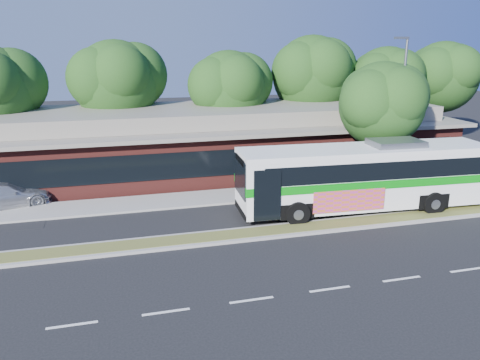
{
  "coord_description": "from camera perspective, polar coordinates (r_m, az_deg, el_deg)",
  "views": [
    {
      "loc": [
        -7.12,
        -19.02,
        8.69
      ],
      "look_at": [
        -1.29,
        3.08,
        2.0
      ],
      "focal_mm": 35.0,
      "sensor_mm": 36.0,
      "label": 1
    }
  ],
  "objects": [
    {
      "name": "sidewalk",
      "position": [
        27.78,
        0.83,
        -1.79
      ],
      "size": [
        44.0,
        2.6,
        0.12
      ],
      "primitive_type": "cube",
      "color": "gray",
      "rests_on": "ground"
    },
    {
      "name": "tree_bg_c",
      "position": [
        35.34,
        -0.78,
        11.29
      ],
      "size": [
        6.24,
        5.6,
        8.26
      ],
      "color": "black",
      "rests_on": "ground"
    },
    {
      "name": "transit_bus",
      "position": [
        25.68,
        15.04,
        0.9
      ],
      "size": [
        13.66,
        3.65,
        3.8
      ],
      "rotation": [
        0.0,
        0.0,
        -0.05
      ],
      "color": "white",
      "rests_on": "ground"
    },
    {
      "name": "tree_bg_b",
      "position": [
        35.27,
        -14.14,
        11.7
      ],
      "size": [
        6.69,
        6.0,
        9.0
      ],
      "color": "black",
      "rests_on": "ground"
    },
    {
      "name": "ground",
      "position": [
        22.09,
        5.32,
        -6.92
      ],
      "size": [
        120.0,
        120.0,
        0.0
      ],
      "primitive_type": "plane",
      "color": "black",
      "rests_on": "ground"
    },
    {
      "name": "tree_bg_e",
      "position": [
        40.5,
        17.76,
        11.39
      ],
      "size": [
        6.47,
        5.8,
        8.5
      ],
      "color": "black",
      "rests_on": "ground"
    },
    {
      "name": "lamp_post",
      "position": [
        30.31,
        18.97,
        8.27
      ],
      "size": [
        0.93,
        0.18,
        9.07
      ],
      "color": "slate",
      "rests_on": "ground"
    },
    {
      "name": "tree_bg_f",
      "position": [
        44.76,
        23.77,
        11.6
      ],
      "size": [
        6.69,
        6.0,
        8.92
      ],
      "color": "black",
      "rests_on": "ground"
    },
    {
      "name": "plaza_building",
      "position": [
        33.45,
        -2.2,
        4.99
      ],
      "size": [
        33.2,
        11.2,
        4.45
      ],
      "color": "#5D221D",
      "rests_on": "ground"
    },
    {
      "name": "sedan",
      "position": [
        28.69,
        -26.83,
        -1.64
      ],
      "size": [
        5.27,
        3.22,
        1.43
      ],
      "primitive_type": "imported",
      "rotation": [
        0.0,
        0.0,
        1.84
      ],
      "color": "#B3B6BB",
      "rests_on": "ground"
    },
    {
      "name": "median_strip",
      "position": [
        22.58,
        4.8,
        -6.17
      ],
      "size": [
        26.0,
        1.1,
        0.15
      ],
      "primitive_type": "cube",
      "color": "#515825",
      "rests_on": "ground"
    },
    {
      "name": "tree_bg_d",
      "position": [
        38.53,
        9.31,
        12.73
      ],
      "size": [
        6.91,
        6.2,
        9.37
      ],
      "color": "black",
      "rests_on": "ground"
    },
    {
      "name": "sidewalk_tree",
      "position": [
        30.11,
        17.4,
        9.04
      ],
      "size": [
        5.73,
        5.14,
        7.71
      ],
      "color": "black",
      "rests_on": "ground"
    }
  ]
}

